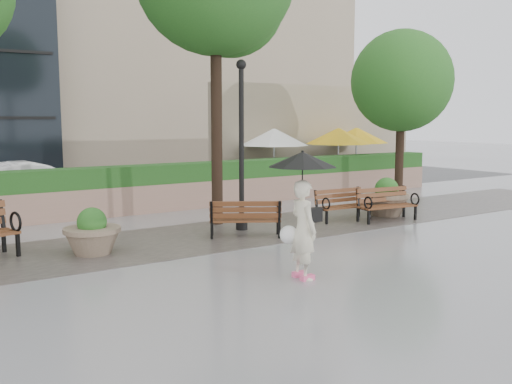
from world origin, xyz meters
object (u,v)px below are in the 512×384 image
planter_right (386,201)px  pedestrian (303,202)px  lamppost (241,156)px  car_right (33,182)px  planter_left (92,236)px  bench_3 (343,211)px  bench_4 (387,211)px  bench_2 (245,226)px

planter_right → pedestrian: 6.89m
lamppost → car_right: lamppost is taller
planter_left → planter_right: (8.20, -0.03, 0.05)m
bench_3 → car_right: size_ratio=0.39×
bench_4 → car_right: 10.96m
bench_4 → planter_left: 7.61m
bench_4 → planter_right: 0.88m
bench_3 → planter_right: planter_right is taller
bench_4 → planter_left: size_ratio=1.50×
planter_right → lamppost: 4.64m
car_right → planter_left: bearing=171.7°
bench_4 → planter_right: size_ratio=1.33×
bench_2 → planter_left: 3.41m
bench_3 → bench_4: bench_4 is taller
bench_4 → car_right: (-6.92, 8.48, 0.41)m
bench_2 → bench_4: size_ratio=1.00×
planter_left → lamppost: lamppost is taller
bench_3 → bench_4: bearing=-35.2°
bench_3 → lamppost: bearing=173.8°
pedestrian → bench_4: bearing=-53.9°
planter_right → bench_2: bearing=-176.7°
planter_left → pedestrian: 4.44m
planter_right → car_right: size_ratio=0.31×
car_right → pedestrian: bearing=-175.0°
planter_left → bench_3: bearing=0.4°
car_right → lamppost: bearing=-160.6°
bench_3 → bench_2: bearing=-171.8°
bench_3 → car_right: bearing=129.7°
planter_left → pedestrian: (2.39, -3.63, 0.92)m
planter_right → bench_4: bearing=-135.4°
bench_2 → pedestrian: (-1.00, -3.33, 1.04)m
bench_3 → bench_4: 1.14m
planter_left → car_right: car_right is taller
bench_4 → car_right: bearing=136.6°
bench_2 → planter_right: (4.80, 0.27, 0.16)m
planter_left → lamppost: 4.06m
bench_2 → bench_4: 4.20m
bench_2 → car_right: size_ratio=0.42×
bench_3 → lamppost: 3.30m
bench_2 → lamppost: lamppost is taller
bench_2 → planter_right: bearing=-145.8°
bench_4 → car_right: car_right is taller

